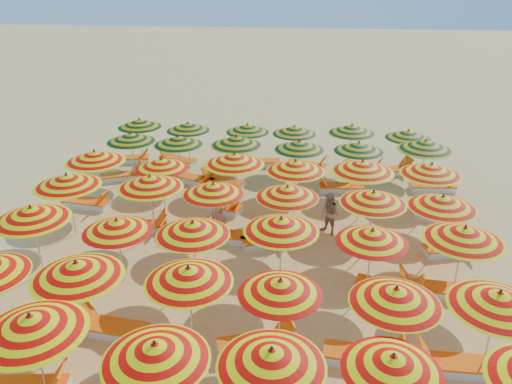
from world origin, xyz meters
TOP-DOWN VIEW (x-y plane):
  - ground at (0.00, 0.00)m, footprint 120.00×120.00m
  - umbrella_1 at (-3.43, -6.60)m, footprint 2.68×2.68m
  - umbrella_2 at (-0.95, -6.94)m, footprint 2.14×2.14m
  - umbrella_3 at (1.09, -6.86)m, footprint 2.60×2.60m
  - umbrella_4 at (3.20, -6.60)m, footprint 2.04×2.04m
  - umbrella_7 at (-3.40, -4.72)m, footprint 2.37×2.37m
  - umbrella_8 at (-0.92, -4.56)m, footprint 2.49×2.49m
  - umbrella_9 at (1.10, -4.63)m, footprint 2.24×2.24m
  - umbrella_10 at (3.50, -4.77)m, footprint 1.94×1.94m
  - umbrella_11 at (5.53, -4.76)m, footprint 2.39×2.39m
  - umbrella_12 at (-5.79, -2.27)m, footprint 2.64×2.64m
  - umbrella_13 at (-3.39, -2.34)m, footprint 1.88×1.88m
  - umbrella_14 at (-1.33, -2.41)m, footprint 2.26×2.26m
  - umbrella_15 at (0.95, -2.06)m, footprint 2.54×2.54m
  - umbrella_16 at (3.28, -2.16)m, footprint 2.29×2.29m
  - umbrella_17 at (5.55, -2.05)m, footprint 2.55×2.55m
  - umbrella_18 at (-5.86, -0.01)m, footprint 2.53×2.53m
  - umbrella_19 at (-3.27, 0.21)m, footprint 2.59×2.59m
  - umbrella_20 at (-1.28, 0.22)m, footprint 2.52×2.52m
  - umbrella_21 at (0.99, 0.19)m, footprint 2.05×2.05m
  - umbrella_22 at (3.51, -0.04)m, footprint 2.27×2.27m
  - umbrella_23 at (5.47, -0.06)m, footprint 2.30×2.30m
  - umbrella_24 at (-5.86, 2.11)m, footprint 2.17×2.17m
  - umbrella_25 at (-3.50, 2.19)m, footprint 2.29×2.29m
  - umbrella_26 at (-0.96, 2.40)m, footprint 2.56×2.56m
  - umbrella_27 at (1.15, 2.19)m, footprint 2.37×2.37m
  - umbrella_28 at (3.36, 2.11)m, footprint 2.70×2.70m
  - umbrella_29 at (5.63, 2.37)m, footprint 2.59×2.59m
  - umbrella_30 at (-5.46, 4.68)m, footprint 1.96×1.96m
  - umbrella_31 at (-3.51, 4.56)m, footprint 2.11×2.11m
  - umbrella_32 at (-1.21, 4.53)m, footprint 2.22×2.22m
  - umbrella_33 at (1.21, 4.51)m, footprint 2.55×2.55m
  - umbrella_34 at (3.45, 4.68)m, footprint 2.05×2.05m
  - umbrella_35 at (5.88, 4.67)m, footprint 2.26×2.26m
  - umbrella_36 at (-5.80, 6.74)m, footprint 1.91×1.91m
  - umbrella_37 at (-3.63, 6.65)m, footprint 2.21×2.21m
  - umbrella_38 at (-1.06, 6.72)m, footprint 2.28×2.28m
  - umbrella_39 at (0.93, 6.71)m, footprint 1.88×1.88m
  - umbrella_40 at (3.32, 6.74)m, footprint 2.44×2.44m
  - umbrella_41 at (5.60, 6.60)m, footprint 1.85×1.85m
  - lounger_2 at (-5.06, -4.89)m, footprint 1.81×0.87m
  - lounger_3 at (-2.90, -4.50)m, footprint 1.79×0.78m
  - lounger_4 at (0.59, -4.64)m, footprint 1.83×1.14m
  - lounger_5 at (2.99, -4.79)m, footprint 1.78×0.75m
  - lounger_6 at (4.93, -4.84)m, footprint 1.73×0.58m
  - lounger_7 at (3.88, -2.16)m, footprint 1.83×1.05m
  - lounger_8 at (4.95, -2.03)m, footprint 1.76×0.67m
  - lounger_9 at (-3.77, 0.47)m, footprint 1.83×1.09m
  - lounger_10 at (-0.78, 0.16)m, footprint 1.75×0.65m
  - lounger_11 at (0.48, 0.08)m, footprint 1.83×1.16m
  - lounger_12 at (6.07, 0.18)m, footprint 1.83×1.03m
  - lounger_13 at (-6.36, 2.03)m, footprint 1.79×0.79m
  - lounger_14 at (-1.47, 2.29)m, footprint 1.82×1.24m
  - lounger_15 at (6.13, 2.31)m, footprint 1.82×1.23m
  - lounger_16 at (-5.97, 4.65)m, footprint 1.82×1.24m
  - lounger_17 at (-2.92, 4.60)m, footprint 1.82×1.20m
  - lounger_18 at (-1.80, 4.53)m, footprint 1.83×1.13m
  - lounger_19 at (2.85, 4.45)m, footprint 1.75×0.63m
  - lounger_20 at (6.48, 4.92)m, footprint 1.78×0.74m
  - lounger_21 at (-6.30, 6.59)m, footprint 1.81×0.91m
  - lounger_22 at (-4.22, 6.71)m, footprint 1.82×1.18m
  - lounger_23 at (-0.55, 6.77)m, footprint 1.80×0.83m
  - lounger_24 at (1.53, 6.64)m, footprint 1.83×1.04m
  - lounger_25 at (3.91, 6.78)m, footprint 1.82×1.20m
  - lounger_26 at (5.09, 6.42)m, footprint 1.82×1.23m
  - beachgoer_a at (-1.21, 0.57)m, footprint 0.61×0.49m
  - beachgoer_b at (2.33, 1.00)m, footprint 0.87×0.86m

SIDE VIEW (x-z plane):
  - ground at x=0.00m, z-range 0.00..0.00m
  - lounger_2 at x=-5.06m, z-range -0.19..0.50m
  - lounger_3 at x=-2.90m, z-range -0.19..0.50m
  - lounger_4 at x=0.59m, z-range -0.19..0.50m
  - lounger_5 at x=2.99m, z-range -0.19..0.50m
  - lounger_6 at x=4.93m, z-range -0.19..0.50m
  - lounger_7 at x=3.88m, z-range -0.19..0.50m
  - lounger_8 at x=4.95m, z-range -0.19..0.50m
  - lounger_9 at x=-3.77m, z-range -0.19..0.50m
  - lounger_10 at x=-0.78m, z-range -0.19..0.50m
  - lounger_11 at x=0.48m, z-range -0.19..0.50m
  - lounger_12 at x=6.07m, z-range -0.19..0.50m
  - lounger_13 at x=-6.36m, z-range -0.19..0.50m
  - lounger_14 at x=-1.47m, z-range -0.19..0.50m
  - lounger_15 at x=6.13m, z-range -0.19..0.50m
  - lounger_16 at x=-5.97m, z-range -0.19..0.50m
  - lounger_17 at x=-2.92m, z-range -0.19..0.50m
  - lounger_18 at x=-1.80m, z-range -0.19..0.50m
  - lounger_19 at x=2.85m, z-range -0.19..0.50m
  - lounger_20 at x=6.48m, z-range -0.19..0.50m
  - lounger_21 at x=-6.30m, z-range -0.19..0.50m
  - lounger_22 at x=-4.22m, z-range -0.19..0.50m
  - lounger_23 at x=-0.55m, z-range -0.19..0.50m
  - lounger_24 at x=1.53m, z-range -0.19..0.50m
  - lounger_25 at x=3.91m, z-range -0.19..0.50m
  - lounger_26 at x=5.09m, z-range -0.19..0.50m
  - beachgoer_b at x=2.33m, z-range 0.00..1.42m
  - beachgoer_a at x=-1.21m, z-range 0.00..1.46m
  - umbrella_4 at x=3.20m, z-range 0.73..2.64m
  - umbrella_39 at x=0.93m, z-range 0.74..2.68m
  - umbrella_38 at x=-1.06m, z-range 0.74..2.69m
  - umbrella_37 at x=-3.63m, z-range 0.74..2.70m
  - umbrella_41 at x=5.60m, z-range 0.74..2.70m
  - umbrella_9 at x=1.10m, z-range 0.75..2.72m
  - umbrella_13 at x=-3.39m, z-range 0.75..2.72m
  - umbrella_16 at x=3.28m, z-range 0.75..2.72m
  - umbrella_25 at x=-3.50m, z-range 0.75..2.74m
  - umbrella_34 at x=3.45m, z-range 0.76..2.76m
  - umbrella_20 at x=-1.28m, z-range 0.76..2.77m
  - umbrella_36 at x=-5.80m, z-range 0.77..2.79m
  - umbrella_21 at x=0.99m, z-range 0.78..2.82m
  - umbrella_31 at x=-3.51m, z-range 0.78..2.82m
  - umbrella_33 at x=1.21m, z-range 0.78..2.82m
  - umbrella_10 at x=3.50m, z-range 0.78..2.83m
  - umbrella_30 at x=-5.46m, z-range 0.78..2.85m
  - umbrella_14 at x=-1.33m, z-range 0.78..2.85m
  - umbrella_23 at x=5.47m, z-range 0.79..2.86m
  - umbrella_40 at x=3.32m, z-range 0.79..2.86m
  - umbrella_3 at x=1.09m, z-range 0.79..2.87m
  - umbrella_2 at x=-0.95m, z-range 0.79..2.87m
  - umbrella_22 at x=3.51m, z-range 0.80..2.90m
  - umbrella_8 at x=-0.92m, z-range 0.80..2.90m
  - umbrella_27 at x=1.15m, z-range 0.80..2.92m
  - umbrella_11 at x=5.53m, z-range 0.81..2.92m
  - umbrella_15 at x=0.95m, z-range 0.81..2.93m
  - umbrella_29 at x=5.63m, z-range 0.81..2.94m
  - umbrella_17 at x=5.55m, z-range 0.81..2.95m
  - umbrella_32 at x=-1.21m, z-range 0.81..2.95m
  - umbrella_7 at x=-3.40m, z-range 0.83..3.00m
  - umbrella_19 at x=-3.27m, z-range 0.83..3.00m
  - umbrella_12 at x=-5.79m, z-range 0.83..3.01m
  - umbrella_1 at x=-3.43m, z-range 0.83..3.03m
  - umbrella_18 at x=-5.86m, z-range 0.84..3.03m
  - umbrella_35 at x=5.88m, z-range 0.84..3.04m
  - umbrella_26 at x=-0.96m, z-range 0.84..3.04m
  - umbrella_24 at x=-5.86m, z-range 0.84..3.05m
  - umbrella_28 at x=3.36m, z-range 0.85..3.09m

